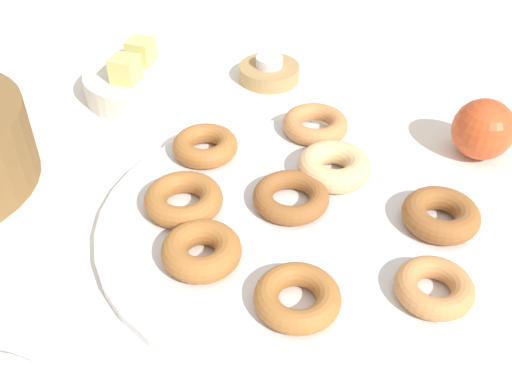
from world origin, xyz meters
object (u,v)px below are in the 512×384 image
at_px(donut_1, 201,251).
at_px(melon_chunk_left, 125,69).
at_px(candle_holder, 269,73).
at_px(tealight, 269,62).
at_px(donut_7, 434,288).
at_px(fruit_bowl, 140,83).
at_px(donut_8, 287,196).
at_px(apple, 483,129).
at_px(donut_plate, 280,224).
at_px(donut_4, 334,166).
at_px(melon_chunk_right, 141,51).
at_px(donut_2, 441,215).
at_px(donut_3, 315,124).
at_px(donut_6, 297,297).
at_px(donut_0, 205,146).
at_px(donut_5, 184,199).

distance_m(donut_1, melon_chunk_left, 0.36).
relative_size(candle_holder, tealight, 2.22).
bearing_deg(donut_7, fruit_bowl, 67.20).
relative_size(donut_8, apple, 1.11).
relative_size(donut_plate, donut_7, 5.27).
xyz_separation_m(donut_plate, donut_4, (0.10, -0.02, 0.02)).
bearing_deg(melon_chunk_right, donut_4, -106.17).
bearing_deg(melon_chunk_right, tealight, -58.94).
bearing_deg(donut_2, melon_chunk_right, 75.08).
xyz_separation_m(donut_3, melon_chunk_right, (0.02, 0.29, 0.03)).
bearing_deg(donut_2, donut_plate, 114.62).
xyz_separation_m(candle_holder, fruit_bowl, (-0.13, 0.15, 0.01)).
bearing_deg(tealight, donut_6, -150.96).
height_order(donut_4, tealight, donut_4).
bearing_deg(donut_plate, tealight, 27.74).
bearing_deg(donut_6, donut_8, 28.09).
distance_m(donut_2, melon_chunk_left, 0.48).
bearing_deg(melon_chunk_left, donut_0, -113.21).
bearing_deg(donut_4, donut_8, 157.83).
bearing_deg(donut_plate, donut_5, 105.89).
relative_size(donut_7, tealight, 1.86).
bearing_deg(apple, donut_0, 119.35).
distance_m(donut_plate, melon_chunk_left, 0.35).
height_order(donut_4, fruit_bowl, donut_4).
relative_size(donut_1, donut_6, 0.99).
bearing_deg(donut_plate, melon_chunk_left, 64.91).
bearing_deg(melon_chunk_right, donut_2, -104.92).
bearing_deg(donut_4, tealight, 42.44).
bearing_deg(donut_1, donut_3, -2.85).
bearing_deg(candle_holder, donut_8, -150.50).
distance_m(donut_3, donut_6, 0.30).
distance_m(donut_3, donut_5, 0.23).
height_order(fruit_bowl, melon_chunk_right, melon_chunk_right).
xyz_separation_m(donut_plate, donut_5, (-0.03, 0.11, 0.02)).
relative_size(donut_plate, tealight, 9.80).
bearing_deg(donut_2, candle_holder, 54.42).
relative_size(donut_8, tealight, 2.10).
xyz_separation_m(donut_0, melon_chunk_right, (0.13, 0.19, 0.03)).
xyz_separation_m(candle_holder, tealight, (0.00, 0.00, 0.02)).
bearing_deg(donut_8, tealight, 29.50).
xyz_separation_m(donut_6, fruit_bowl, (0.28, 0.38, -0.01)).
distance_m(donut_1, donut_2, 0.27).
xyz_separation_m(donut_2, donut_7, (-0.11, -0.02, -0.00)).
bearing_deg(donut_plate, donut_1, 153.44).
height_order(donut_1, melon_chunk_right, melon_chunk_right).
xyz_separation_m(donut_4, fruit_bowl, (0.07, 0.34, -0.01)).
xyz_separation_m(donut_0, tealight, (0.23, 0.02, 0.01)).
bearing_deg(melon_chunk_right, donut_3, -94.22).
height_order(donut_1, donut_8, donut_1).
distance_m(donut_2, donut_8, 0.17).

